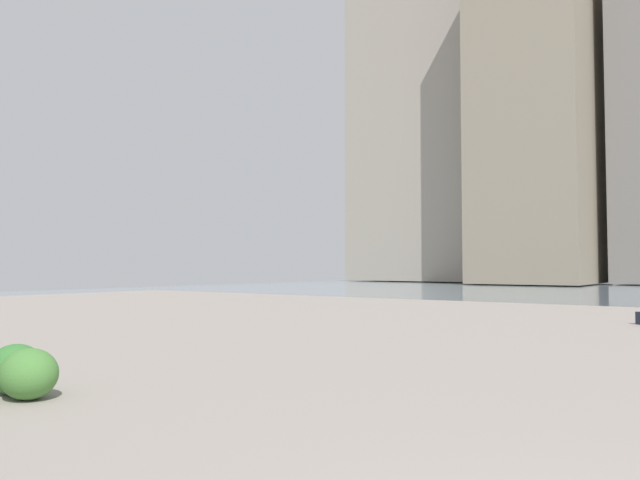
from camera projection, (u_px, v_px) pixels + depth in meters
building_annex at (538, 118)px, 64.50m from camera, size 11.13×15.41×37.50m
building_highrise at (428, 133)px, 78.28m from camera, size 16.56×14.48×40.40m
shrub_round at (16, 369)px, 8.20m from camera, size 0.80×0.72×0.68m
shrub_wide at (29, 374)px, 7.85m from camera, size 0.79×0.71×0.67m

